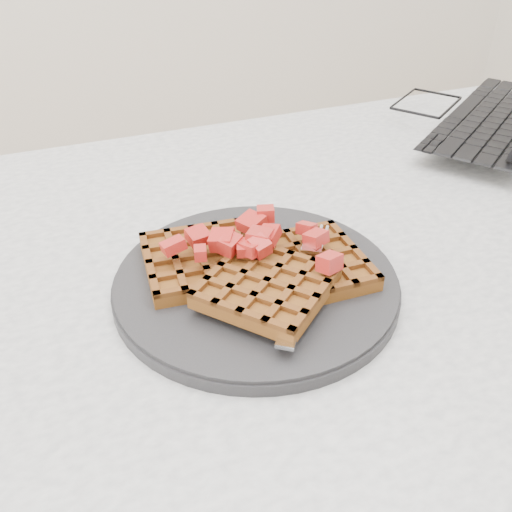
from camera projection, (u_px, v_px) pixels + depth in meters
name	position (u px, v px, depth m)	size (l,w,h in m)	color
table	(351.00, 323.00, 0.70)	(1.20, 0.80, 0.75)	silver
plate	(256.00, 282.00, 0.57)	(0.28, 0.28, 0.02)	black
waffles	(258.00, 269.00, 0.55)	(0.21, 0.21, 0.03)	brown
strawberry_pile	(256.00, 244.00, 0.54)	(0.15, 0.15, 0.02)	#950908
fork	(305.00, 282.00, 0.54)	(0.02, 0.18, 0.02)	silver
laptop	(485.00, 106.00, 0.89)	(0.45, 0.43, 0.26)	black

